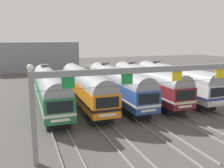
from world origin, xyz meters
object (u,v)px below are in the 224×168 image
at_px(commuter_train_green, 49,88).
at_px(commuter_train_orange, 85,86).
at_px(commuter_train_silver, 173,80).
at_px(catenary_gantry, 177,80).
at_px(commuter_train_blue, 117,84).
at_px(commuter_train_maroon, 146,82).

xyz_separation_m(commuter_train_green, commuter_train_orange, (4.39, -0.00, -0.00)).
xyz_separation_m(commuter_train_silver, catenary_gantry, (-8.77, -13.50, 2.59)).
bearing_deg(commuter_train_blue, commuter_train_silver, 0.00).
bearing_deg(commuter_train_silver, commuter_train_maroon, 180.00).
height_order(commuter_train_green, commuter_train_blue, same).
relative_size(commuter_train_orange, catenary_gantry, 0.79).
distance_m(commuter_train_green, commuter_train_silver, 17.54).
relative_size(commuter_train_orange, commuter_train_maroon, 1.00).
relative_size(commuter_train_blue, commuter_train_maroon, 1.00).
height_order(commuter_train_blue, commuter_train_silver, same).
xyz_separation_m(commuter_train_blue, catenary_gantry, (0.00, -13.50, 2.59)).
bearing_deg(commuter_train_green, commuter_train_blue, 0.00).
bearing_deg(commuter_train_maroon, commuter_train_orange, -179.97).
bearing_deg(commuter_train_orange, commuter_train_blue, 0.06).
bearing_deg(commuter_train_maroon, catenary_gantry, -108.00).
bearing_deg(catenary_gantry, commuter_train_orange, 108.00).
height_order(commuter_train_orange, commuter_train_maroon, commuter_train_maroon).
distance_m(commuter_train_maroon, catenary_gantry, 14.43).
distance_m(commuter_train_blue, commuter_train_silver, 8.77).
distance_m(commuter_train_orange, commuter_train_silver, 13.16).
distance_m(commuter_train_green, commuter_train_orange, 4.39).
relative_size(commuter_train_green, catenary_gantry, 0.79).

